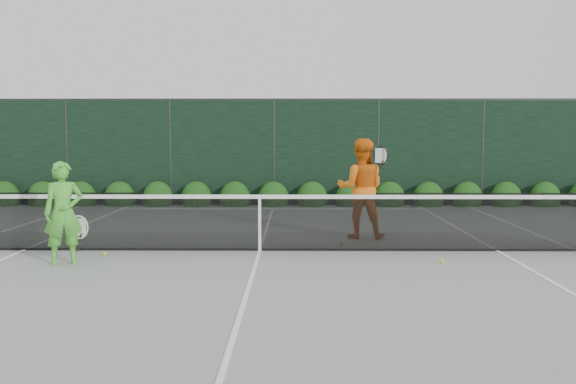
{
  "coord_description": "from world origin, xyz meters",
  "views": [
    {
      "loc": [
        0.61,
        -10.99,
        1.99
      ],
      "look_at": [
        0.49,
        0.3,
        1.0
      ],
      "focal_mm": 40.0,
      "sensor_mm": 36.0,
      "label": 1
    }
  ],
  "objects": [
    {
      "name": "ground",
      "position": [
        0.0,
        0.0,
        0.0
      ],
      "size": [
        80.0,
        80.0,
        0.0
      ],
      "primitive_type": "plane",
      "color": "gray",
      "rests_on": "ground"
    },
    {
      "name": "tennis_net",
      "position": [
        -0.02,
        0.0,
        0.53
      ],
      "size": [
        12.9,
        0.1,
        1.07
      ],
      "color": "#11341F",
      "rests_on": "ground"
    },
    {
      "name": "player_woman",
      "position": [
        -2.98,
        -1.18,
        0.8
      ],
      "size": [
        0.7,
        0.58,
        1.6
      ],
      "rotation": [
        0.0,
        0.0,
        0.4
      ],
      "color": "green",
      "rests_on": "ground"
    },
    {
      "name": "player_man",
      "position": [
        1.9,
        1.46,
        0.97
      ],
      "size": [
        1.03,
        0.84,
        1.94
      ],
      "rotation": [
        0.0,
        0.0,
        3.02
      ],
      "color": "orange",
      "rests_on": "ground"
    },
    {
      "name": "court_lines",
      "position": [
        0.0,
        0.0,
        0.01
      ],
      "size": [
        11.03,
        23.83,
        0.01
      ],
      "color": "white",
      "rests_on": "ground"
    },
    {
      "name": "windscreen_fence",
      "position": [
        0.0,
        -2.71,
        1.51
      ],
      "size": [
        32.0,
        21.07,
        3.06
      ],
      "color": "black",
      "rests_on": "ground"
    },
    {
      "name": "hedge_row",
      "position": [
        -0.0,
        7.15,
        0.23
      ],
      "size": [
        31.66,
        0.65,
        0.94
      ],
      "color": "#0F380F",
      "rests_on": "ground"
    },
    {
      "name": "tennis_balls",
      "position": [
        0.61,
        -0.34,
        0.03
      ],
      "size": [
        5.53,
        1.71,
        0.07
      ],
      "color": "#B7DB30",
      "rests_on": "ground"
    }
  ]
}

